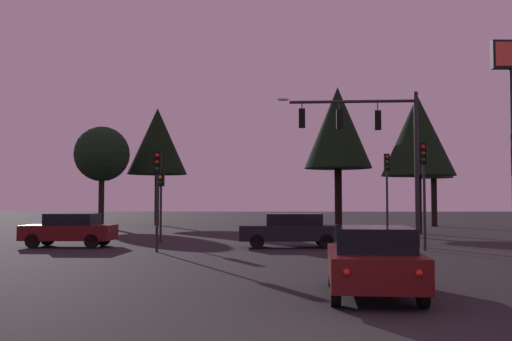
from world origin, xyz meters
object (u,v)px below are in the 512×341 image
object	(u,v)px
car_crossing_left	(291,230)
tree_left_far	(338,128)
traffic_light_corner_right	(157,181)
car_nearside_lane	(372,260)
tree_lot_edge	(433,160)
tree_behind_sign	(157,141)
tree_right_cluster	(102,154)
traffic_light_median	(424,174)
car_crossing_right	(70,229)
tree_center_horizon	(418,136)
traffic_light_corner_left	(387,179)
traffic_light_far_side	(161,190)
traffic_signal_mast_arm	(372,136)

from	to	relation	value
car_crossing_left	tree_left_far	xyz separation A→B (m)	(4.00, 14.47, 6.41)
traffic_light_corner_right	car_nearside_lane	size ratio (longest dim) A/B	0.94
car_crossing_left	tree_lot_edge	xyz separation A→B (m)	(12.82, 21.86, 4.72)
tree_behind_sign	tree_right_cluster	xyz separation A→B (m)	(-3.94, -3.31, -1.40)
tree_lot_edge	traffic_light_corner_right	bearing A→B (deg)	-127.27
traffic_light_median	car_crossing_right	size ratio (longest dim) A/B	1.09
traffic_light_median	car_crossing_left	distance (m)	6.27
tree_behind_sign	tree_center_horizon	world-z (taller)	tree_behind_sign
car_nearside_lane	tree_right_cluster	xyz separation A→B (m)	(-15.56, 34.63, 5.11)
car_crossing_right	tree_lot_edge	size ratio (longest dim) A/B	0.58
traffic_light_corner_left	tree_center_horizon	size ratio (longest dim) A/B	0.52
traffic_light_corner_right	car_crossing_left	xyz separation A→B (m)	(5.64, 2.39, -2.14)
car_crossing_left	car_crossing_right	distance (m)	10.08
car_crossing_right	tree_behind_sign	size ratio (longest dim) A/B	0.41
traffic_light_corner_left	tree_right_cluster	xyz separation A→B (m)	(-19.83, 16.14, 2.64)
tree_center_horizon	tree_right_cluster	bearing A→B (deg)	155.96
car_crossing_left	tree_lot_edge	size ratio (longest dim) A/B	0.65
car_nearside_lane	tree_behind_sign	size ratio (longest dim) A/B	0.43
traffic_light_far_side	tree_lot_edge	xyz separation A→B (m)	(19.24, 18.87, 2.85)
traffic_light_corner_left	car_crossing_right	world-z (taller)	traffic_light_corner_left
car_crossing_right	car_crossing_left	bearing A→B (deg)	-1.13
car_nearside_lane	tree_right_cluster	world-z (taller)	tree_right_cluster
car_nearside_lane	tree_behind_sign	bearing A→B (deg)	107.03
car_crossing_right	tree_center_horizon	world-z (taller)	tree_center_horizon
traffic_light_far_side	car_crossing_left	distance (m)	7.32
tree_right_cluster	tree_lot_edge	size ratio (longest dim) A/B	1.13
traffic_light_corner_left	traffic_light_corner_right	bearing A→B (deg)	-146.16
tree_center_horizon	traffic_light_corner_right	bearing A→B (deg)	-137.16
tree_behind_sign	tree_center_horizon	bearing A→B (deg)	-35.42
traffic_signal_mast_arm	car_crossing_left	xyz separation A→B (m)	(-3.77, -0.52, -4.28)
car_crossing_left	traffic_light_corner_right	bearing A→B (deg)	-156.99
car_crossing_left	tree_center_horizon	world-z (taller)	tree_center_horizon
tree_center_horizon	tree_left_far	bearing A→B (deg)	141.96
car_crossing_right	tree_left_far	size ratio (longest dim) A/B	0.41
traffic_signal_mast_arm	car_crossing_right	size ratio (longest dim) A/B	1.71
tree_center_horizon	traffic_light_corner_left	bearing A→B (deg)	-119.05
traffic_light_corner_left	tree_right_cluster	bearing A→B (deg)	140.86
tree_lot_edge	traffic_light_corner_left	bearing A→B (deg)	-113.78
car_nearside_lane	tree_left_far	xyz separation A→B (m)	(2.87, 27.97, 6.41)
tree_center_horizon	tree_right_cluster	size ratio (longest dim) A/B	1.08
traffic_light_corner_right	car_crossing_right	distance (m)	5.57
traffic_light_far_side	tree_center_horizon	world-z (taller)	tree_center_horizon
traffic_light_median	car_crossing_right	bearing A→B (deg)	173.24
traffic_signal_mast_arm	tree_center_horizon	size ratio (longest dim) A/B	0.80
car_crossing_left	traffic_light_far_side	bearing A→B (deg)	155.07
car_crossing_left	tree_left_far	distance (m)	16.32
car_crossing_left	traffic_light_corner_left	bearing A→B (deg)	42.84
tree_behind_sign	tree_left_far	size ratio (longest dim) A/B	1.01
car_crossing_left	car_crossing_right	size ratio (longest dim) A/B	1.12
car_nearside_lane	tree_lot_edge	size ratio (longest dim) A/B	0.61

